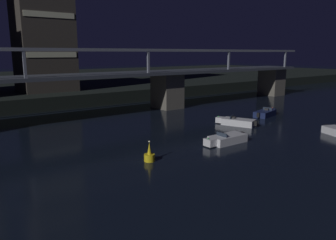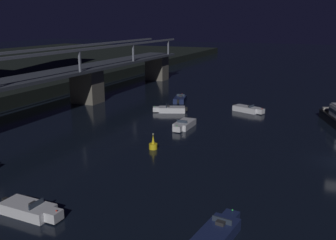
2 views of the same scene
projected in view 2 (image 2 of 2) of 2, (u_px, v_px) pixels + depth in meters
name	position (u px, v px, depth m)	size (l,w,h in m)	color
river_bridge	(26.00, 91.00, 50.49)	(88.97, 6.40, 9.38)	#605B51
speedboat_near_right	(180.00, 99.00, 64.50)	(5.20, 2.66, 1.16)	#19234C
speedboat_mid_left	(184.00, 125.00, 48.68)	(5.20, 1.83, 1.16)	silver
speedboat_mid_right	(30.00, 209.00, 26.81)	(1.93, 5.21, 1.16)	silver
speedboat_far_left	(218.00, 233.00, 23.85)	(5.23, 2.30, 1.16)	#19234C
speedboat_far_center	(171.00, 109.00, 56.97)	(3.13, 5.06, 1.16)	silver
speedboat_far_right	(248.00, 109.00, 57.14)	(3.04, 5.10, 1.16)	silver
channel_buoy	(153.00, 145.00, 40.58)	(0.90, 0.90, 1.76)	yellow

